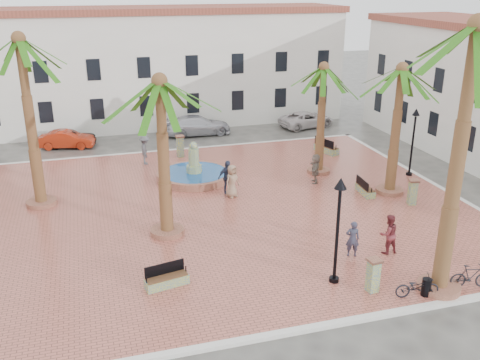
{
  "coord_description": "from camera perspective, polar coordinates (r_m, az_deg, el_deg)",
  "views": [
    {
      "loc": [
        -6.42,
        -25.35,
        11.5
      ],
      "look_at": [
        1.0,
        0.0,
        1.6
      ],
      "focal_mm": 40.0,
      "sensor_mm": 36.0,
      "label": 1
    }
  ],
  "objects": [
    {
      "name": "kerb_s",
      "position": [
        19.43,
        6.53,
        -15.61
      ],
      "size": [
        26.3,
        0.3,
        0.16
      ],
      "primitive_type": "cube",
      "color": "silver",
      "rests_on": "ground"
    },
    {
      "name": "bench_e",
      "position": [
        31.0,
        13.18,
        -1.0
      ],
      "size": [
        0.66,
        1.73,
        0.89
      ],
      "rotation": [
        0.0,
        0.0,
        1.48
      ],
      "color": "gray",
      "rests_on": "plaza"
    },
    {
      "name": "bollard_n",
      "position": [
        36.64,
        -6.41,
        3.64
      ],
      "size": [
        0.58,
        0.58,
        1.49
      ],
      "rotation": [
        0.0,
        0.0,
        0.09
      ],
      "color": "gray",
      "rests_on": "plaza"
    },
    {
      "name": "plaza",
      "position": [
        28.54,
        -1.93,
        -3.07
      ],
      "size": [
        26.0,
        22.0,
        0.15
      ],
      "primitive_type": "cube",
      "color": "#B75D4D",
      "rests_on": "ground"
    },
    {
      "name": "car_red",
      "position": [
        40.93,
        -18.01,
        4.15
      ],
      "size": [
        4.13,
        2.18,
        1.29
      ],
      "primitive_type": "imported",
      "rotation": [
        0.0,
        0.0,
        1.35
      ],
      "color": "#A5260F",
      "rests_on": "ground"
    },
    {
      "name": "litter_bin",
      "position": [
        21.99,
        19.26,
        -10.74
      ],
      "size": [
        0.37,
        0.37,
        0.71
      ],
      "primitive_type": "cylinder",
      "color": "black",
      "rests_on": "plaza"
    },
    {
      "name": "car_silver",
      "position": [
        42.47,
        -4.57,
        5.84
      ],
      "size": [
        5.26,
        2.16,
        1.52
      ],
      "primitive_type": "imported",
      "rotation": [
        0.0,
        0.0,
        1.57
      ],
      "color": "silver",
      "rests_on": "ground"
    },
    {
      "name": "pedestrian_north",
      "position": [
        35.41,
        -10.07,
        3.18
      ],
      "size": [
        0.85,
        1.32,
        1.94
      ],
      "primitive_type": "imported",
      "rotation": [
        0.0,
        0.0,
        1.46
      ],
      "color": "#4B4B50",
      "rests_on": "plaza"
    },
    {
      "name": "kerb_n",
      "position": [
        38.64,
        -6.02,
        3.24
      ],
      "size": [
        26.3,
        0.3,
        0.16
      ],
      "primitive_type": "cube",
      "color": "silver",
      "rests_on": "ground"
    },
    {
      "name": "bollard_se",
      "position": [
        21.49,
        14.02,
        -9.77
      ],
      "size": [
        0.55,
        0.55,
        1.39
      ],
      "rotation": [
        0.0,
        0.0,
        0.11
      ],
      "color": "gray",
      "rests_on": "plaza"
    },
    {
      "name": "building_north",
      "position": [
        46.29,
        -8.35,
        11.97
      ],
      "size": [
        30.4,
        7.4,
        9.5
      ],
      "color": "white",
      "rests_on": "ground"
    },
    {
      "name": "bench_ne",
      "position": [
        37.95,
        9.17,
        3.34
      ],
      "size": [
        1.18,
        2.07,
        1.04
      ],
      "rotation": [
        0.0,
        0.0,
        1.88
      ],
      "color": "gray",
      "rests_on": "plaza"
    },
    {
      "name": "kerb_e",
      "position": [
        33.91,
        19.85,
        -0.41
      ],
      "size": [
        0.3,
        22.3,
        0.16
      ],
      "primitive_type": "cube",
      "color": "silver",
      "rests_on": "ground"
    },
    {
      "name": "palm_ne",
      "position": [
        32.55,
        8.88,
        10.48
      ],
      "size": [
        4.7,
        4.7,
        6.89
      ],
      "color": "#A2614B",
      "rests_on": "plaza"
    },
    {
      "name": "ground",
      "position": [
        28.57,
        -1.93,
        -3.2
      ],
      "size": [
        120.0,
        120.0,
        0.0
      ],
      "primitive_type": "plane",
      "color": "#56544F",
      "rests_on": "ground"
    },
    {
      "name": "bollard_e",
      "position": [
        30.06,
        17.94,
        -1.19
      ],
      "size": [
        0.61,
        0.61,
        1.41
      ],
      "rotation": [
        0.0,
        0.0,
        -0.25
      ],
      "color": "gray",
      "rests_on": "plaza"
    },
    {
      "name": "bicycle_b",
      "position": [
        23.06,
        23.43,
        -9.41
      ],
      "size": [
        1.71,
        0.85,
        0.99
      ],
      "primitive_type": "imported",
      "rotation": [
        0.0,
        0.0,
        1.32
      ],
      "color": "black",
      "rests_on": "plaza"
    },
    {
      "name": "cyclist_a",
      "position": [
        23.82,
        11.91,
        -6.15
      ],
      "size": [
        0.7,
        0.57,
        1.65
      ],
      "primitive_type": "imported",
      "rotation": [
        0.0,
        0.0,
        2.81
      ],
      "color": "#2F3044",
      "rests_on": "plaza"
    },
    {
      "name": "pedestrian_east",
      "position": [
        31.96,
        8.04,
        1.23
      ],
      "size": [
        1.06,
        1.73,
        1.77
      ],
      "primitive_type": "imported",
      "rotation": [
        0.0,
        0.0,
        -1.92
      ],
      "color": "#716459",
      "rests_on": "plaza"
    },
    {
      "name": "cyclist_b",
      "position": [
        24.42,
        15.55,
        -5.57
      ],
      "size": [
        0.92,
        0.73,
        1.82
      ],
      "primitive_type": "imported",
      "rotation": [
        0.0,
        0.0,
        3.19
      ],
      "color": "maroon",
      "rests_on": "plaza"
    },
    {
      "name": "pedestrian_fountain_b",
      "position": [
        29.98,
        -1.36,
        0.3
      ],
      "size": [
        1.23,
        0.73,
        1.96
      ],
      "primitive_type": "imported",
      "rotation": [
        0.0,
        0.0,
        0.24
      ],
      "color": "#2C3652",
      "rests_on": "plaza"
    },
    {
      "name": "bench_s",
      "position": [
        21.62,
        -7.83,
        -10.53
      ],
      "size": [
        1.81,
        0.88,
        0.92
      ],
      "rotation": [
        0.0,
        0.0,
        0.21
      ],
      "color": "gray",
      "rests_on": "plaza"
    },
    {
      "name": "fountain",
      "position": [
        32.55,
        -4.9,
        0.66
      ],
      "size": [
        4.53,
        4.53,
        2.34
      ],
      "color": "#A2614B",
      "rests_on": "plaza"
    },
    {
      "name": "palm_e",
      "position": [
        29.98,
        16.76,
        9.77
      ],
      "size": [
        5.04,
        5.04,
        7.35
      ],
      "color": "#A2614B",
      "rests_on": "plaza"
    },
    {
      "name": "lamppost_e",
      "position": [
        33.95,
        18.07,
        5.03
      ],
      "size": [
        0.46,
        0.46,
        4.21
      ],
      "color": "black",
      "rests_on": "plaza"
    },
    {
      "name": "car_black",
      "position": [
        41.38,
        -17.7,
        4.35
      ],
      "size": [
        3.9,
        1.85,
        1.29
      ],
      "primitive_type": "imported",
      "rotation": [
        0.0,
        0.0,
        1.66
      ],
      "color": "black",
      "rests_on": "ground"
    },
    {
      "name": "pedestrian_fountain_a",
      "position": [
        29.53,
        -0.86,
        -0.12
      ],
      "size": [
        1.08,
        0.96,
        1.85
      ],
      "primitive_type": "imported",
      "rotation": [
        0.0,
        0.0,
        0.52
      ],
      "color": "#93735B",
      "rests_on": "plaza"
    },
    {
      "name": "palm_nw",
      "position": [
        28.81,
        -22.31,
        11.99
      ],
      "size": [
        5.21,
        5.21,
        9.08
      ],
      "color": "#A2614B",
      "rests_on": "plaza"
    },
    {
      "name": "bicycle_a",
      "position": [
        21.73,
        18.39,
        -10.76
      ],
      "size": [
        1.77,
        0.92,
        0.89
      ],
      "primitive_type": "imported",
      "rotation": [
        0.0,
        0.0,
        1.37
      ],
      "color": "black",
      "rests_on": "plaza"
    },
    {
      "name": "palm_s",
      "position": [
        19.8,
        23.65,
        12.07
      ],
      "size": [
        5.37,
        5.37,
        10.36
      ],
      "color": "#A2614B",
      "rests_on": "plaza"
    },
    {
      "name": "palm_sw",
      "position": [
        23.78,
        -8.49,
        8.37
      ],
      "size": [
        5.29,
        5.29,
        7.65
      ],
      "color": "#A2614B",
      "rests_on": "plaza"
    },
    {
      "name": "car_white",
      "position": [
        44.97,
        7.11,
        6.43
      ],
      "size": [
        5.05,
        3.15,
        1.3
      ],
      "primitive_type": "imported",
      "rotation": [
        0.0,
        0.0,
        1.8
      ],
      "color": "silver",
      "rests_on": "ground"
    },
    {
      "name": "lamppost_s",
      "position": [
        20.8,
        10.48,
        -3.46
      ],
      "size": [
        0.48,
        0.48,
        4.44
      ],
      "color": "black",
      "rests_on": "plaza"
    }
  ]
}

